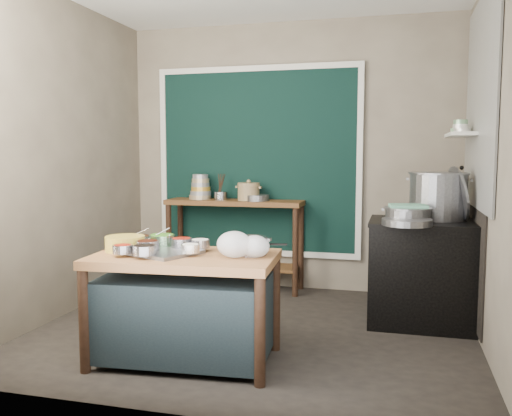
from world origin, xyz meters
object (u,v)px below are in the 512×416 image
(prep_table, at_px, (185,308))
(utensil_cup, at_px, (221,196))
(back_counter, at_px, (235,244))
(stove_block, at_px, (424,274))
(stock_pot, at_px, (438,196))
(saucepan, at_px, (251,246))
(ceramic_crock, at_px, (249,193))
(yellow_basin, at_px, (125,244))
(steamer, at_px, (408,215))
(condiment_tray, at_px, (158,251))

(prep_table, bearing_deg, utensil_cup, 97.32)
(back_counter, bearing_deg, utensil_cup, 178.86)
(back_counter, xyz_separation_m, utensil_cup, (-0.15, 0.00, 0.52))
(stove_block, height_order, stock_pot, stock_pot)
(stove_block, relative_size, saucepan, 3.89)
(utensil_cup, xyz_separation_m, ceramic_crock, (0.31, -0.01, 0.04))
(stove_block, height_order, saucepan, saucepan)
(prep_table, bearing_deg, yellow_basin, 173.07)
(prep_table, relative_size, steamer, 3.24)
(utensil_cup, bearing_deg, stock_pot, -15.72)
(saucepan, relative_size, ceramic_crock, 0.95)
(stock_pot, bearing_deg, stove_block, -127.67)
(stove_block, relative_size, yellow_basin, 3.24)
(saucepan, bearing_deg, condiment_tray, 178.95)
(yellow_basin, bearing_deg, condiment_tray, -1.35)
(back_counter, height_order, steamer, steamer)
(saucepan, bearing_deg, stock_pot, 36.68)
(condiment_tray, height_order, utensil_cup, utensil_cup)
(yellow_basin, bearing_deg, saucepan, 5.31)
(back_counter, relative_size, yellow_basin, 5.22)
(condiment_tray, xyz_separation_m, utensil_cup, (-0.21, 2.02, 0.23))
(saucepan, bearing_deg, ceramic_crock, 97.03)
(utensil_cup, bearing_deg, steamer, -25.46)
(yellow_basin, height_order, saucepan, saucepan)
(ceramic_crock, bearing_deg, steamer, -29.23)
(stove_block, distance_m, condiment_tray, 2.27)
(back_counter, relative_size, condiment_tray, 2.67)
(saucepan, bearing_deg, yellow_basin, 176.31)
(stove_block, relative_size, steamer, 2.33)
(yellow_basin, bearing_deg, stock_pot, 32.64)
(stove_block, xyz_separation_m, utensil_cup, (-2.05, 0.73, 0.57))
(stove_block, relative_size, ceramic_crock, 3.69)
(prep_table, distance_m, saucepan, 0.63)
(yellow_basin, distance_m, stock_pot, 2.62)
(condiment_tray, relative_size, utensil_cup, 3.85)
(back_counter, distance_m, steamer, 2.02)
(condiment_tray, relative_size, yellow_basin, 1.95)
(stock_pot, xyz_separation_m, steamer, (-0.25, -0.30, -0.14))
(prep_table, height_order, condiment_tray, condiment_tray)
(condiment_tray, height_order, steamer, steamer)
(stove_block, bearing_deg, yellow_basin, -148.63)
(yellow_basin, height_order, utensil_cup, utensil_cup)
(back_counter, bearing_deg, prep_table, -82.63)
(stock_pot, distance_m, steamer, 0.41)
(back_counter, relative_size, ceramic_crock, 5.94)
(prep_table, height_order, utensil_cup, utensil_cup)
(ceramic_crock, bearing_deg, yellow_basin, -100.06)
(back_counter, bearing_deg, stock_pot, -16.77)
(back_counter, relative_size, stove_block, 1.61)
(prep_table, bearing_deg, stock_pot, 35.25)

